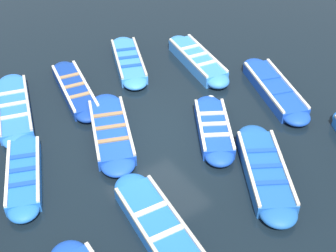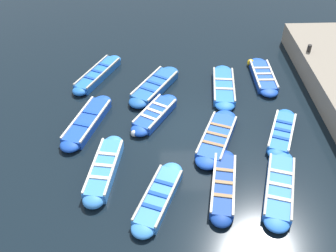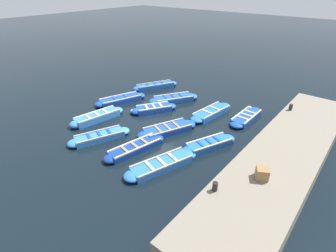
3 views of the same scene
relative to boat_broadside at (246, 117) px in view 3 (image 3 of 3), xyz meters
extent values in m
plane|color=black|center=(-3.90, -3.60, -0.15)|extent=(120.00, 120.00, 0.00)
cube|color=#1947B7|center=(0.00, 0.00, -0.01)|extent=(0.95, 2.53, 0.30)
ellipsoid|color=#1947B7|center=(-0.01, -1.26, -0.01)|extent=(0.86, 0.89, 0.30)
ellipsoid|color=#1947B7|center=(0.01, 1.26, -0.01)|extent=(0.86, 0.89, 0.30)
cube|color=silver|center=(0.42, 0.00, 0.18)|extent=(0.11, 2.47, 0.07)
cube|color=silver|center=(-0.42, 0.00, 0.18)|extent=(0.11, 2.47, 0.07)
cube|color=beige|center=(-0.01, -0.54, 0.16)|extent=(0.82, 0.15, 0.04)
cube|color=beige|center=(0.00, 0.00, 0.16)|extent=(0.82, 0.15, 0.04)
cube|color=beige|center=(0.01, 0.54, 0.16)|extent=(0.82, 0.15, 0.04)
cube|color=blue|center=(-1.00, -7.08, 0.00)|extent=(1.78, 3.11, 0.30)
ellipsoid|color=blue|center=(-1.45, -8.49, 0.00)|extent=(1.08, 1.10, 0.30)
ellipsoid|color=blue|center=(-0.56, -5.66, 0.00)|extent=(1.08, 1.10, 0.30)
cube|color=#B2AD9E|center=(-0.60, -7.21, 0.18)|extent=(0.95, 2.80, 0.07)
cube|color=#B2AD9E|center=(-1.41, -6.95, 0.18)|extent=(0.95, 2.80, 0.07)
cube|color=beige|center=(-1.19, -7.68, 0.17)|extent=(0.82, 0.38, 0.04)
cube|color=beige|center=(-1.00, -7.08, 0.17)|extent=(0.82, 0.38, 0.04)
cube|color=beige|center=(-0.81, -6.48, 0.17)|extent=(0.82, 0.38, 0.04)
cube|color=blue|center=(-8.10, 0.45, 0.01)|extent=(2.08, 3.06, 0.34)
ellipsoid|color=blue|center=(-8.79, -0.90, 0.01)|extent=(0.98, 1.00, 0.34)
ellipsoid|color=blue|center=(-7.42, 1.80, 0.01)|extent=(0.98, 1.00, 0.34)
cube|color=#B2AD9E|center=(-7.79, 0.29, 0.22)|extent=(1.42, 2.68, 0.07)
cube|color=#B2AD9E|center=(-8.42, 0.61, 0.22)|extent=(1.42, 2.68, 0.07)
cube|color=#1947B7|center=(-8.39, -0.12, 0.20)|extent=(0.68, 0.44, 0.04)
cube|color=#1947B7|center=(-8.10, 0.45, 0.20)|extent=(0.68, 0.44, 0.04)
cube|color=#1947B7|center=(-7.81, 1.02, 0.20)|extent=(0.68, 0.44, 0.04)
cube|color=blue|center=(-2.07, -0.83, 0.00)|extent=(1.27, 2.87, 0.32)
ellipsoid|color=blue|center=(-2.22, -2.21, 0.00)|extent=(0.99, 1.01, 0.32)
ellipsoid|color=blue|center=(-1.91, 0.55, 0.00)|extent=(0.99, 1.01, 0.32)
cube|color=#B2AD9E|center=(-1.62, -0.88, 0.20)|extent=(0.38, 2.72, 0.07)
cube|color=#B2AD9E|center=(-2.51, -0.78, 0.20)|extent=(0.38, 2.72, 0.07)
cube|color=beige|center=(-2.11, -1.22, 0.18)|extent=(0.86, 0.23, 0.04)
cube|color=beige|center=(-2.02, -0.44, 0.18)|extent=(0.86, 0.23, 0.04)
cube|color=blue|center=(-0.17, -4.20, 0.00)|extent=(1.71, 2.57, 0.32)
ellipsoid|color=blue|center=(-0.64, -5.32, 0.00)|extent=(1.01, 1.02, 0.32)
ellipsoid|color=blue|center=(0.30, -3.07, 0.00)|extent=(1.01, 1.02, 0.32)
cube|color=silver|center=(0.18, -4.34, 0.20)|extent=(0.99, 2.24, 0.07)
cube|color=silver|center=(-0.52, -4.05, 0.20)|extent=(0.99, 2.24, 0.07)
cube|color=#1947B7|center=(-0.37, -4.68, 0.18)|extent=(0.73, 0.41, 0.04)
cube|color=#1947B7|center=(-0.17, -4.20, 0.18)|extent=(0.73, 0.41, 0.04)
cube|color=#1947B7|center=(0.03, -3.72, 0.18)|extent=(0.73, 0.41, 0.04)
cube|color=#1E59AD|center=(-5.31, -0.69, 0.02)|extent=(2.30, 2.89, 0.35)
ellipsoid|color=#1E59AD|center=(-6.04, -1.88, 0.02)|extent=(1.28, 1.29, 0.35)
ellipsoid|color=#1E59AD|center=(-4.59, 0.49, 0.02)|extent=(1.28, 1.29, 0.35)
cube|color=beige|center=(-4.92, -0.93, 0.23)|extent=(1.48, 2.36, 0.07)
cube|color=beige|center=(-5.71, -0.45, 0.23)|extent=(1.48, 2.36, 0.07)
cube|color=#1947B7|center=(-5.62, -1.19, 0.21)|extent=(0.82, 0.58, 0.04)
cube|color=#1947B7|center=(-5.31, -0.69, 0.21)|extent=(0.82, 0.58, 0.04)
cube|color=#1947B7|center=(-5.01, -0.19, 0.21)|extent=(0.82, 0.58, 0.04)
cube|color=#3884E0|center=(-5.26, -7.37, 0.00)|extent=(1.81, 2.77, 0.31)
ellipsoid|color=#3884E0|center=(-5.76, -8.59, 0.00)|extent=(1.06, 1.07, 0.31)
ellipsoid|color=#3884E0|center=(-4.76, -6.15, 0.00)|extent=(1.06, 1.07, 0.31)
cube|color=#B2AD9E|center=(-4.90, -7.52, 0.19)|extent=(1.05, 2.42, 0.07)
cube|color=#B2AD9E|center=(-5.63, -7.22, 0.19)|extent=(1.05, 2.42, 0.07)
cube|color=#1947B7|center=(-5.47, -7.89, 0.18)|extent=(0.76, 0.42, 0.04)
cube|color=#1947B7|center=(-5.26, -7.37, 0.18)|extent=(0.76, 0.42, 0.04)
cube|color=#1947B7|center=(-5.05, -6.85, 0.18)|extent=(0.76, 0.42, 0.04)
cube|color=#3884E0|center=(-7.23, -6.00, 0.04)|extent=(1.30, 2.92, 0.39)
ellipsoid|color=#3884E0|center=(-7.46, -7.39, 0.04)|extent=(0.89, 0.91, 0.39)
ellipsoid|color=#3884E0|center=(-7.00, -4.61, 0.04)|extent=(0.89, 0.91, 0.39)
cube|color=silver|center=(-6.86, -6.07, 0.27)|extent=(0.54, 2.74, 0.07)
cube|color=silver|center=(-7.60, -5.94, 0.27)|extent=(0.54, 2.74, 0.07)
cube|color=beige|center=(-7.33, -6.59, 0.26)|extent=(0.75, 0.26, 0.04)
cube|color=beige|center=(-7.23, -6.00, 0.26)|extent=(0.75, 0.26, 0.04)
cube|color=beige|center=(-7.13, -5.41, 0.26)|extent=(0.75, 0.26, 0.04)
cube|color=#1947B7|center=(-5.33, -2.80, 0.01)|extent=(1.95, 2.42, 0.34)
ellipsoid|color=#1947B7|center=(-5.94, -3.78, 0.01)|extent=(1.12, 1.13, 0.34)
ellipsoid|color=#1947B7|center=(-4.73, -1.82, 0.01)|extent=(1.12, 1.13, 0.34)
cube|color=silver|center=(-5.00, -3.01, 0.22)|extent=(1.25, 1.96, 0.07)
cube|color=silver|center=(-5.67, -2.60, 0.22)|extent=(1.25, 1.96, 0.07)
cube|color=beige|center=(-5.59, -3.22, 0.20)|extent=(0.73, 0.52, 0.04)
cube|color=beige|center=(-5.33, -2.80, 0.20)|extent=(0.73, 0.52, 0.04)
cube|color=beige|center=(-5.08, -2.39, 0.20)|extent=(0.73, 0.52, 0.04)
cube|color=navy|center=(-2.96, -6.90, 0.00)|extent=(1.31, 2.92, 0.31)
ellipsoid|color=navy|center=(-3.22, -8.29, 0.00)|extent=(0.86, 0.88, 0.31)
ellipsoid|color=navy|center=(-2.69, -5.52, 0.00)|extent=(0.86, 0.88, 0.31)
cube|color=silver|center=(-2.61, -6.97, 0.19)|extent=(0.60, 2.73, 0.07)
cube|color=silver|center=(-3.31, -6.84, 0.19)|extent=(0.60, 2.73, 0.07)
cube|color=#9E7A51|center=(-3.07, -7.49, 0.18)|extent=(0.71, 0.27, 0.04)
cube|color=#9E7A51|center=(-2.96, -6.90, 0.18)|extent=(0.71, 0.27, 0.04)
cube|color=#9E7A51|center=(-2.84, -6.31, 0.18)|extent=(0.71, 0.27, 0.04)
cube|color=#1947B7|center=(-2.86, -4.39, 0.01)|extent=(1.98, 2.91, 0.33)
ellipsoid|color=#1947B7|center=(-3.38, -5.65, 0.01)|extent=(1.24, 1.25, 0.33)
ellipsoid|color=#1947B7|center=(-2.34, -3.13, 0.01)|extent=(1.24, 1.25, 0.33)
cube|color=#B2AD9E|center=(-2.42, -4.57, 0.21)|extent=(1.10, 2.50, 0.07)
cube|color=#B2AD9E|center=(-3.29, -4.21, 0.21)|extent=(1.10, 2.50, 0.07)
cube|color=olive|center=(-3.08, -4.93, 0.19)|extent=(0.88, 0.47, 0.04)
cube|color=olive|center=(-2.86, -4.39, 0.19)|extent=(0.88, 0.47, 0.04)
cube|color=olive|center=(-2.64, -3.86, 0.19)|extent=(0.88, 0.47, 0.04)
cube|color=#1947B7|center=(-8.19, -3.21, 0.02)|extent=(1.83, 3.08, 0.34)
ellipsoid|color=#1947B7|center=(-8.67, -4.60, 0.02)|extent=(1.08, 1.09, 0.34)
ellipsoid|color=#1947B7|center=(-7.70, -1.82, 0.02)|extent=(1.08, 1.09, 0.34)
cube|color=silver|center=(-7.79, -3.35, 0.22)|extent=(1.03, 2.75, 0.07)
cube|color=silver|center=(-8.58, -3.07, 0.22)|extent=(1.03, 2.75, 0.07)
cube|color=#1947B7|center=(-8.32, -3.60, 0.20)|extent=(0.80, 0.40, 0.04)
cube|color=#1947B7|center=(-8.05, -2.81, 0.20)|extent=(0.80, 0.40, 0.04)
cube|color=gray|center=(3.40, -3.60, 0.39)|extent=(2.99, 14.80, 1.09)
cylinder|color=black|center=(2.25, -7.92, 1.11)|extent=(0.20, 0.20, 0.35)
cylinder|color=black|center=(2.25, 0.72, 1.11)|extent=(0.20, 0.20, 0.35)
cube|color=olive|center=(3.30, -6.21, 1.16)|extent=(0.62, 0.62, 0.46)
sphere|color=silver|center=(-6.19, -3.98, -0.01)|extent=(0.29, 0.29, 0.29)
sphere|color=#EAB214|center=(-0.37, 1.28, 0.02)|extent=(0.35, 0.35, 0.35)
camera|label=1|loc=(1.71, 4.90, 8.60)|focal=50.00mm
camera|label=2|loc=(-5.25, -16.03, 10.59)|focal=42.00mm
camera|label=3|loc=(5.45, -14.51, 7.60)|focal=28.00mm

